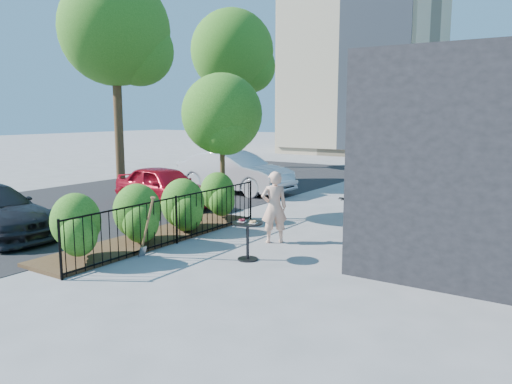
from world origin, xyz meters
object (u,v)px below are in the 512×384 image
Objects in this scene: street_tree_far at (233,56)px; woman at (274,207)px; patio_tree at (223,119)px; car_red at (164,186)px; shovel at (146,230)px; street_tree_near at (115,37)px; cafe_table at (248,234)px; car_silver at (235,172)px.

street_tree_far reaches higher than woman.
car_red is (-2.72, 0.50, -2.13)m from patio_tree.
patio_tree is 3.00× the size of shovel.
woman is at bearing -24.59° from street_tree_near.
cafe_table is at bearing -53.44° from street_tree_far.
car_red is (-3.70, 4.43, 0.06)m from shovel.
car_silver is (-3.50, 7.99, 0.18)m from shovel.
car_red is at bearing -65.05° from street_tree_far.
patio_tree is 0.48× the size of street_tree_far.
street_tree_near is 1.80× the size of car_silver.
patio_tree is 8.92m from street_tree_near.
patio_tree is at bearing 104.03° from shovel.
car_silver is (5.18, -7.14, -5.16)m from street_tree_far.
car_silver reaches higher than car_red.
car_red is 3.56m from car_silver.
woman is at bearing 100.16° from cafe_table.
shovel is at bearing -60.15° from street_tree_far.
patio_tree is 1.05× the size of car_red.
street_tree_near is at bearing 140.61° from shovel.
patio_tree is at bearing -55.49° from street_tree_far.
car_silver is at bearing -54.03° from street_tree_far.
woman is (2.52, -1.48, -1.95)m from patio_tree.
patio_tree is 2.41× the size of woman.
patio_tree is 4.60m from shovel.
car_silver is at bearing 9.38° from street_tree_near.
shovel is (0.98, -3.93, -2.19)m from patio_tree.
street_tree_far reaches higher than car_red.
street_tree_far is at bearing 39.58° from car_silver.
street_tree_near is 5.07× the size of woman.
woman reaches higher than car_red.
woman is 1.24× the size of shovel.
shovel is 5.78m from car_red.
patio_tree is at bearing -91.42° from car_red.
street_tree_far is at bearing 119.85° from shovel.
street_tree_near is at bearing 102.99° from car_silver.
street_tree_near is at bearing 157.43° from patio_tree.
patio_tree is at bearing -144.59° from car_silver.
cafe_table is 8.78m from car_silver.
shovel is (-1.54, -2.45, -0.24)m from woman.
street_tree_near reaches higher than shovel.
car_red is 0.82× the size of car_silver.
shovel is (8.68, -15.13, -5.34)m from street_tree_far.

